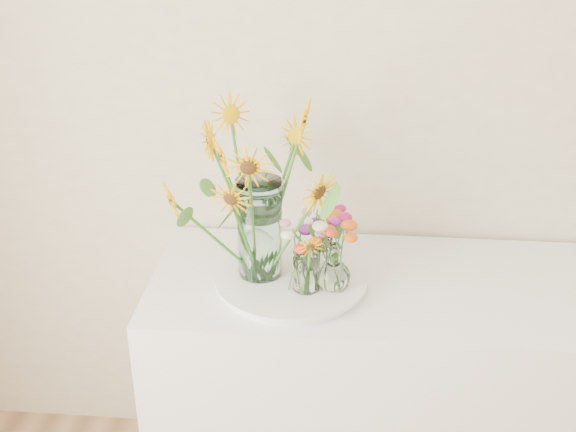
{
  "coord_description": "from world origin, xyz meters",
  "views": [
    {
      "loc": [
        -0.45,
        0.07,
        2.05
      ],
      "look_at": [
        -0.61,
        1.86,
        1.14
      ],
      "focal_mm": 45.0,
      "sensor_mm": 36.0,
      "label": 1
    }
  ],
  "objects_px": {
    "small_vase_c": "(322,252)",
    "small_vase_a": "(306,270)",
    "counter": "(375,399)",
    "mason_jar": "(260,229)",
    "tray": "(291,281)",
    "small_vase_b": "(334,267)"
  },
  "relations": [
    {
      "from": "small_vase_c",
      "to": "small_vase_a",
      "type": "bearing_deg",
      "value": -106.55
    },
    {
      "from": "small_vase_a",
      "to": "small_vase_c",
      "type": "height_order",
      "value": "small_vase_a"
    },
    {
      "from": "counter",
      "to": "mason_jar",
      "type": "bearing_deg",
      "value": -175.77
    },
    {
      "from": "counter",
      "to": "tray",
      "type": "distance_m",
      "value": 0.54
    },
    {
      "from": "mason_jar",
      "to": "tray",
      "type": "bearing_deg",
      "value": -7.22
    },
    {
      "from": "mason_jar",
      "to": "small_vase_a",
      "type": "height_order",
      "value": "mason_jar"
    },
    {
      "from": "tray",
      "to": "small_vase_c",
      "type": "distance_m",
      "value": 0.13
    },
    {
      "from": "tray",
      "to": "small_vase_c",
      "type": "relative_size",
      "value": 4.08
    },
    {
      "from": "small_vase_b",
      "to": "small_vase_c",
      "type": "bearing_deg",
      "value": 107.6
    },
    {
      "from": "tray",
      "to": "small_vase_a",
      "type": "xyz_separation_m",
      "value": [
        0.05,
        -0.07,
        0.08
      ]
    },
    {
      "from": "small_vase_c",
      "to": "mason_jar",
      "type": "bearing_deg",
      "value": -162.91
    },
    {
      "from": "tray",
      "to": "small_vase_a",
      "type": "distance_m",
      "value": 0.11
    },
    {
      "from": "small_vase_b",
      "to": "counter",
      "type": "bearing_deg",
      "value": 30.4
    },
    {
      "from": "counter",
      "to": "tray",
      "type": "relative_size",
      "value": 3.25
    },
    {
      "from": "small_vase_a",
      "to": "small_vase_c",
      "type": "xyz_separation_m",
      "value": [
        0.04,
        0.13,
        -0.01
      ]
    },
    {
      "from": "tray",
      "to": "mason_jar",
      "type": "distance_m",
      "value": 0.19
    },
    {
      "from": "mason_jar",
      "to": "counter",
      "type": "bearing_deg",
      "value": 4.23
    },
    {
      "from": "tray",
      "to": "mason_jar",
      "type": "bearing_deg",
      "value": 172.78
    },
    {
      "from": "tray",
      "to": "small_vase_a",
      "type": "bearing_deg",
      "value": -53.23
    },
    {
      "from": "tray",
      "to": "small_vase_b",
      "type": "bearing_deg",
      "value": -21.07
    },
    {
      "from": "small_vase_a",
      "to": "counter",
      "type": "bearing_deg",
      "value": 24.94
    },
    {
      "from": "counter",
      "to": "mason_jar",
      "type": "height_order",
      "value": "mason_jar"
    }
  ]
}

